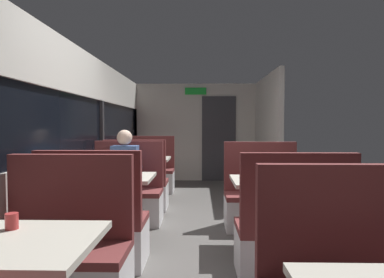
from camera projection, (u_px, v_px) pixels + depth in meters
ground_plane at (191, 242)px, 3.79m from camera, size 3.30×9.20×0.02m
carriage_window_panel_left at (64, 144)px, 3.78m from camera, size 0.09×8.48×2.30m
carriage_end_bulkhead at (198, 133)px, 7.93m from camera, size 2.90×0.11×2.30m
carriage_aisle_panel_right at (267, 134)px, 6.71m from camera, size 0.08×2.40×2.30m
dining_table_near_window at (6, 259)px, 1.70m from camera, size 0.90×0.70×0.74m
bench_near_window_facing_entry at (63, 262)px, 2.41m from camera, size 0.95×0.50×1.10m
dining_table_mid_window at (113, 185)px, 3.81m from camera, size 0.90×0.70×0.74m
bench_mid_window_facing_end at (94, 231)px, 3.12m from camera, size 0.95×0.50×1.10m
bench_mid_window_facing_entry at (127, 198)px, 4.52m from camera, size 0.95×0.50×1.10m
dining_table_far_window at (144, 163)px, 5.92m from camera, size 0.90×0.70×0.74m
bench_far_window_facing_end at (137, 188)px, 5.23m from camera, size 0.95×0.50×1.10m
bench_far_window_facing_entry at (150, 175)px, 6.63m from camera, size 0.95×0.50×1.10m
dining_table_rear_aisle at (274, 189)px, 3.57m from camera, size 0.90×0.70×0.74m
bench_rear_aisle_facing_end at (292, 240)px, 2.88m from camera, size 0.95×0.50×1.10m
bench_rear_aisle_facing_entry at (262, 202)px, 4.28m from camera, size 0.95×0.50×1.10m
seated_passenger at (126, 184)px, 4.44m from camera, size 0.47×0.55×1.26m
coffee_cup_primary at (12, 221)px, 1.86m from camera, size 0.07×0.07×0.09m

